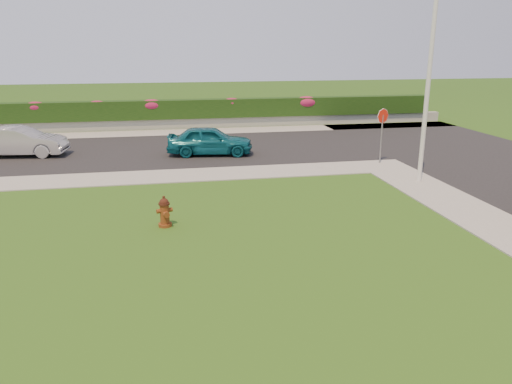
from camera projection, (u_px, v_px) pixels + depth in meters
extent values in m
plane|color=black|center=(260.00, 275.00, 10.84)|extent=(120.00, 120.00, 0.00)
cube|color=black|center=(96.00, 153.00, 23.12)|extent=(26.00, 8.00, 0.04)
cube|color=gray|center=(51.00, 182.00, 18.23)|extent=(24.00, 2.00, 0.04)
cube|color=gray|center=(384.00, 166.00, 20.58)|extent=(2.00, 2.00, 0.04)
cube|color=gray|center=(178.00, 132.00, 28.55)|extent=(34.00, 2.00, 0.04)
cube|color=gray|center=(177.00, 124.00, 29.89)|extent=(34.00, 0.40, 0.60)
cube|color=black|center=(176.00, 109.00, 29.74)|extent=(32.00, 0.90, 1.10)
cylinder|color=#53260D|center=(165.00, 225.00, 13.78)|extent=(0.37, 0.37, 0.09)
cylinder|color=#53260D|center=(165.00, 213.00, 13.69)|extent=(0.25, 0.25, 0.57)
cylinder|color=black|center=(164.00, 204.00, 13.61)|extent=(0.31, 0.31, 0.05)
sphere|color=black|center=(164.00, 203.00, 13.60)|extent=(0.25, 0.25, 0.25)
cylinder|color=black|center=(164.00, 198.00, 13.56)|extent=(0.08, 0.08, 0.08)
cylinder|color=#53260D|center=(159.00, 211.00, 13.59)|extent=(0.14, 0.14, 0.12)
cylinder|color=#53260D|center=(170.00, 210.00, 13.73)|extent=(0.14, 0.14, 0.12)
cylinder|color=#53260D|center=(166.00, 214.00, 13.54)|extent=(0.19, 0.17, 0.16)
imported|color=#0D5463|center=(210.00, 140.00, 22.46)|extent=(3.99, 2.06, 1.30)
imported|color=#9D9FA4|center=(20.00, 141.00, 22.18)|extent=(4.13, 1.86, 1.32)
cylinder|color=silver|center=(427.00, 92.00, 17.31)|extent=(0.16, 0.16, 6.51)
cylinder|color=slate|center=(381.00, 140.00, 20.78)|extent=(0.06, 0.06, 2.06)
cylinder|color=red|center=(383.00, 116.00, 20.50)|extent=(0.57, 0.25, 0.60)
cylinder|color=white|center=(383.00, 116.00, 20.50)|extent=(0.59, 0.25, 0.64)
ellipsoid|color=#C0215D|center=(36.00, 107.00, 28.14)|extent=(1.20, 0.77, 0.60)
ellipsoid|color=#C0215D|center=(97.00, 105.00, 28.74)|extent=(1.08, 0.70, 0.54)
ellipsoid|color=#C0215D|center=(152.00, 105.00, 29.31)|extent=(1.34, 0.86, 0.67)
ellipsoid|color=#C0215D|center=(232.00, 103.00, 30.15)|extent=(1.11, 0.72, 0.56)
ellipsoid|color=#C0215D|center=(306.00, 102.00, 31.02)|extent=(1.46, 0.94, 0.73)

